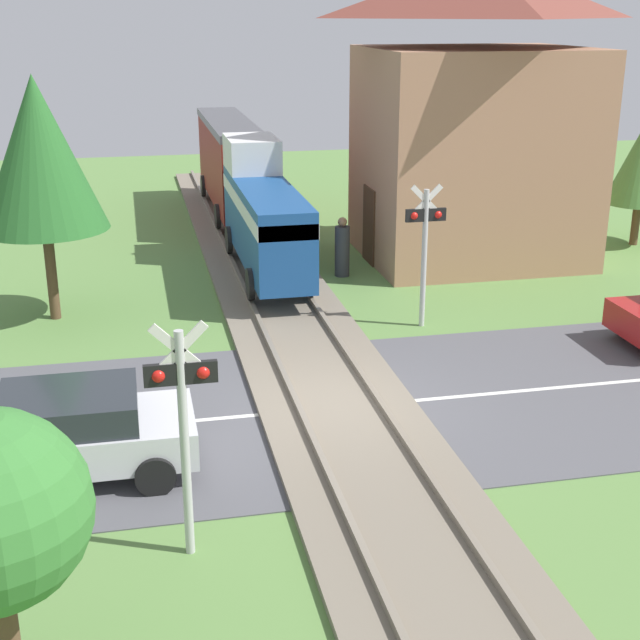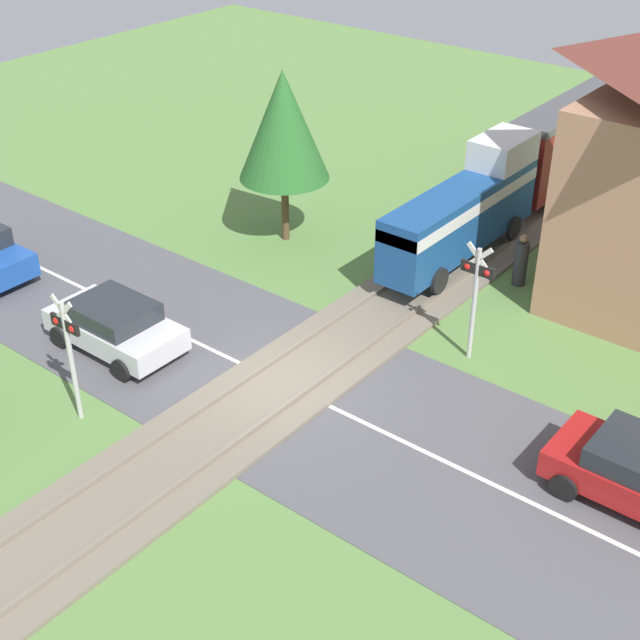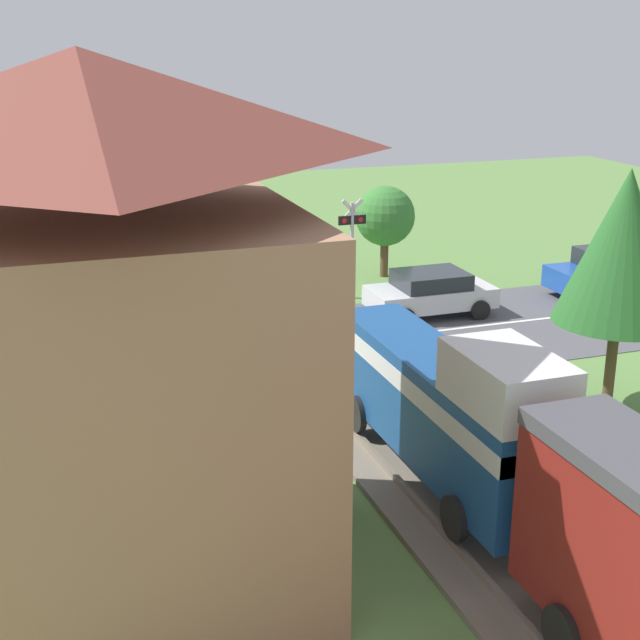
{
  "view_description": "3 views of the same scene",
  "coord_description": "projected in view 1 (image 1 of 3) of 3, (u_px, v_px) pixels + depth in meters",
  "views": [
    {
      "loc": [
        -3.3,
        -14.02,
        6.72
      ],
      "look_at": [
        0.0,
        1.39,
        1.2
      ],
      "focal_mm": 50.0,
      "sensor_mm": 36.0,
      "label": 1
    },
    {
      "loc": [
        11.68,
        -13.27,
        12.7
      ],
      "look_at": [
        0.0,
        1.39,
        1.2
      ],
      "focal_mm": 50.0,
      "sensor_mm": 36.0,
      "label": 2
    },
    {
      "loc": [
        6.9,
        21.51,
        8.17
      ],
      "look_at": [
        0.0,
        1.39,
        1.2
      ],
      "focal_mm": 50.0,
      "sensor_mm": 36.0,
      "label": 3
    }
  ],
  "objects": [
    {
      "name": "station_building",
      "position": [
        474.0,
        119.0,
        24.29
      ],
      "size": [
        6.28,
        5.37,
        7.96
      ],
      "color": "#AD7A5B",
      "rests_on": "ground_plane"
    },
    {
      "name": "car_near_crossing",
      "position": [
        70.0,
        431.0,
        13.37
      ],
      "size": [
        3.7,
        1.93,
        1.35
      ],
      "color": "silver",
      "rests_on": "ground_plane"
    },
    {
      "name": "road_surface",
      "position": [
        336.0,
        408.0,
        15.81
      ],
      "size": [
        48.0,
        6.4,
        0.02
      ],
      "color": "#515156",
      "rests_on": "ground_plane"
    },
    {
      "name": "train",
      "position": [
        243.0,
        180.0,
        26.68
      ],
      "size": [
        1.58,
        15.22,
        3.18
      ],
      "color": "navy",
      "rests_on": "track_bed"
    },
    {
      "name": "track_bed",
      "position": [
        336.0,
        405.0,
        15.8
      ],
      "size": [
        2.8,
        48.0,
        0.24
      ],
      "color": "#756B5B",
      "rests_on": "ground_plane"
    },
    {
      "name": "pedestrian_by_station",
      "position": [
        342.0,
        249.0,
        23.48
      ],
      "size": [
        0.39,
        0.39,
        1.58
      ],
      "color": "#333338",
      "rests_on": "ground_plane"
    },
    {
      "name": "crossing_signal_west_approach",
      "position": [
        183.0,
        410.0,
        10.98
      ],
      "size": [
        0.9,
        0.18,
        3.2
      ],
      "color": "#B7B7B7",
      "rests_on": "ground_plane"
    },
    {
      "name": "crossing_signal_east_approach",
      "position": [
        425.0,
        237.0,
        19.3
      ],
      "size": [
        0.9,
        0.18,
        3.2
      ],
      "color": "#B7B7B7",
      "rests_on": "ground_plane"
    },
    {
      "name": "tree_roadside_hedge",
      "position": [
        39.0,
        154.0,
        19.23
      ],
      "size": [
        2.79,
        2.79,
        5.44
      ],
      "color": "brown",
      "rests_on": "ground_plane"
    },
    {
      "name": "ground_plane",
      "position": [
        336.0,
        409.0,
        15.82
      ],
      "size": [
        60.0,
        60.0,
        0.0
      ],
      "primitive_type": "plane",
      "color": "#5B8442"
    }
  ]
}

